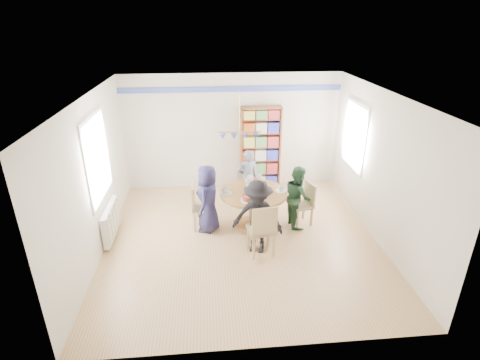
{
  "coord_description": "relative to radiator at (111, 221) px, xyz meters",
  "views": [
    {
      "loc": [
        -0.58,
        -5.93,
        3.87
      ],
      "look_at": [
        0.0,
        0.4,
        1.05
      ],
      "focal_mm": 28.0,
      "sensor_mm": 36.0,
      "label": 1
    }
  ],
  "objects": [
    {
      "name": "chair_right",
      "position": [
        3.71,
        0.2,
        0.13
      ],
      "size": [
        0.48,
        0.48,
        0.87
      ],
      "color": "tan",
      "rests_on": "ground"
    },
    {
      "name": "person_far",
      "position": [
        2.68,
        1.11,
        0.29
      ],
      "size": [
        0.53,
        0.42,
        1.28
      ],
      "primitive_type": "imported",
      "rotation": [
        0.0,
        0.0,
        3.41
      ],
      "color": "gray",
      "rests_on": "ground"
    },
    {
      "name": "tableware",
      "position": [
        2.66,
        0.21,
        0.47
      ],
      "size": [
        1.29,
        1.29,
        0.34
      ],
      "color": "white",
      "rests_on": "dining_table"
    },
    {
      "name": "chair_near",
      "position": [
        2.72,
        -0.81,
        0.2
      ],
      "size": [
        0.5,
        0.5,
        0.99
      ],
      "color": "tan",
      "rests_on": "ground"
    },
    {
      "name": "person_left",
      "position": [
        1.81,
        0.14,
        0.32
      ],
      "size": [
        0.6,
        0.75,
        1.34
      ],
      "primitive_type": "imported",
      "rotation": [
        0.0,
        0.0,
        -1.87
      ],
      "color": "#1B1937",
      "rests_on": "ground"
    },
    {
      "name": "chair_far",
      "position": [
        2.64,
        1.17,
        0.12
      ],
      "size": [
        0.38,
        0.38,
        0.85
      ],
      "color": "tan",
      "rests_on": "ground"
    },
    {
      "name": "dining_table",
      "position": [
        2.68,
        0.18,
        0.21
      ],
      "size": [
        1.3,
        1.3,
        0.75
      ],
      "color": "olive",
      "rests_on": "ground"
    },
    {
      "name": "bookshelf",
      "position": [
        3.08,
        2.04,
        0.62
      ],
      "size": [
        0.94,
        0.28,
        1.97
      ],
      "color": "brown",
      "rests_on": "ground"
    },
    {
      "name": "chair_left",
      "position": [
        1.63,
        0.23,
        0.15
      ],
      "size": [
        0.41,
        0.41,
        0.92
      ],
      "color": "tan",
      "rests_on": "ground"
    },
    {
      "name": "room_shell",
      "position": [
        2.16,
        0.57,
        1.3
      ],
      "size": [
        5.0,
        5.0,
        5.0
      ],
      "color": "white",
      "rests_on": "ground"
    },
    {
      "name": "person_near",
      "position": [
        2.65,
        -0.67,
        0.33
      ],
      "size": [
        1.0,
        0.77,
        1.36
      ],
      "primitive_type": "imported",
      "rotation": [
        0.0,
        0.0,
        -0.33
      ],
      "color": "black",
      "rests_on": "ground"
    },
    {
      "name": "ground",
      "position": [
        2.42,
        -0.3,
        -0.35
      ],
      "size": [
        5.0,
        5.0,
        0.0
      ],
      "primitive_type": "plane",
      "color": "tan"
    },
    {
      "name": "person_right",
      "position": [
        3.55,
        0.17,
        0.27
      ],
      "size": [
        0.52,
        0.64,
        1.25
      ],
      "primitive_type": "imported",
      "rotation": [
        0.0,
        0.0,
        1.66
      ],
      "color": "#1C3822",
      "rests_on": "ground"
    },
    {
      "name": "radiator",
      "position": [
        0.0,
        0.0,
        0.0
      ],
      "size": [
        0.12,
        1.0,
        0.6
      ],
      "color": "silver",
      "rests_on": "ground"
    }
  ]
}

